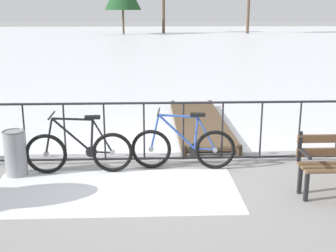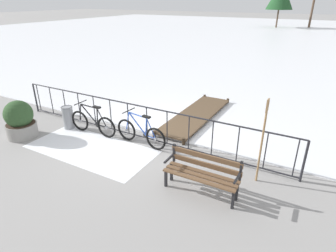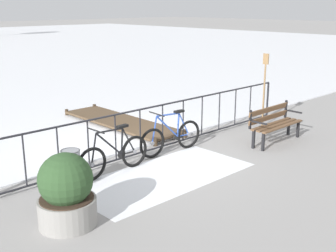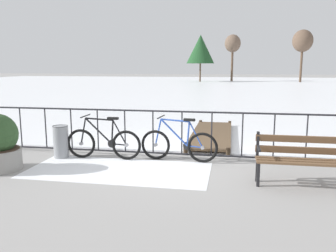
% 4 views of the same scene
% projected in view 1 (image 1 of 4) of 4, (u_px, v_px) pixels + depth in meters
% --- Properties ---
extents(ground_plane, '(160.00, 160.00, 0.00)m').
position_uv_depth(ground_plane, '(164.00, 163.00, 7.67)').
color(ground_plane, gray).
extents(frozen_pond, '(80.00, 56.00, 0.03)m').
position_uv_depth(frozen_pond, '(152.00, 41.00, 35.09)').
color(frozen_pond, white).
rests_on(frozen_pond, ground).
extents(snow_patch, '(3.62, 1.70, 0.01)m').
position_uv_depth(snow_patch, '(114.00, 191.00, 6.48)').
color(snow_patch, white).
rests_on(snow_patch, ground).
extents(railing_fence, '(9.06, 0.06, 1.07)m').
position_uv_depth(railing_fence, '(164.00, 131.00, 7.53)').
color(railing_fence, '#232328').
rests_on(railing_fence, ground).
extents(bicycle_near_railing, '(1.71, 0.52, 0.97)m').
position_uv_depth(bicycle_near_railing, '(183.00, 147.00, 7.30)').
color(bicycle_near_railing, black).
rests_on(bicycle_near_railing, ground).
extents(bicycle_second, '(1.71, 0.52, 0.97)m').
position_uv_depth(bicycle_second, '(80.00, 151.00, 7.11)').
color(bicycle_second, black).
rests_on(bicycle_second, ground).
extents(trash_bin, '(0.35, 0.35, 0.73)m').
position_uv_depth(trash_bin, '(15.00, 153.00, 7.01)').
color(trash_bin, gray).
rests_on(trash_bin, ground).
extents(wooden_dock, '(1.10, 4.06, 0.20)m').
position_uv_depth(wooden_dock, '(200.00, 122.00, 9.88)').
color(wooden_dock, brown).
rests_on(wooden_dock, ground).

